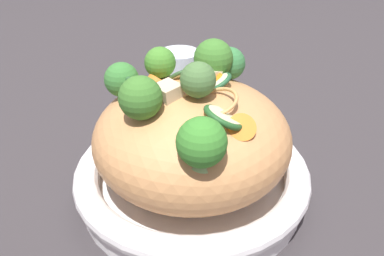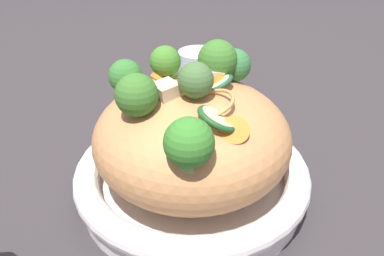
# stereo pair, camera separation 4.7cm
# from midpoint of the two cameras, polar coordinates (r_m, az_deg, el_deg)

# --- Properties ---
(ground_plane) EXTENTS (3.00, 3.00, 0.00)m
(ground_plane) POSITION_cam_midpoint_polar(r_m,az_deg,el_deg) (0.53, -2.58, -9.29)
(ground_plane) COLOR #322E30
(serving_bowl) EXTENTS (0.29, 0.29, 0.05)m
(serving_bowl) POSITION_cam_midpoint_polar(r_m,az_deg,el_deg) (0.51, -2.65, -7.03)
(serving_bowl) COLOR white
(serving_bowl) RESTS_ON ground_plane
(noodle_heap) EXTENTS (0.23, 0.23, 0.15)m
(noodle_heap) POSITION_cam_midpoint_polar(r_m,az_deg,el_deg) (0.47, -2.82, -1.41)
(noodle_heap) COLOR tan
(noodle_heap) RESTS_ON serving_bowl
(broccoli_florets) EXTENTS (0.21, 0.18, 0.08)m
(broccoli_florets) POSITION_cam_midpoint_polar(r_m,az_deg,el_deg) (0.44, -4.40, 5.96)
(broccoli_florets) COLOR #97B677
(broccoli_florets) RESTS_ON serving_bowl
(carrot_coins) EXTENTS (0.13, 0.09, 0.04)m
(carrot_coins) POSITION_cam_midpoint_polar(r_m,az_deg,el_deg) (0.44, -1.17, 4.17)
(carrot_coins) COLOR orange
(carrot_coins) RESTS_ON serving_bowl
(zucchini_slices) EXTENTS (0.14, 0.13, 0.04)m
(zucchini_slices) POSITION_cam_midpoint_polar(r_m,az_deg,el_deg) (0.44, -3.96, 4.85)
(zucchini_slices) COLOR beige
(zucchini_slices) RESTS_ON serving_bowl
(chicken_chunks) EXTENTS (0.06, 0.09, 0.02)m
(chicken_chunks) POSITION_cam_midpoint_polar(r_m,az_deg,el_deg) (0.45, -3.69, 6.00)
(chicken_chunks) COLOR #C6B994
(chicken_chunks) RESTS_ON serving_bowl
(drinking_glass) EXTENTS (0.08, 0.08, 0.08)m
(drinking_glass) POSITION_cam_midpoint_polar(r_m,az_deg,el_deg) (0.76, -3.54, 7.88)
(drinking_glass) COLOR silver
(drinking_glass) RESTS_ON ground_plane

